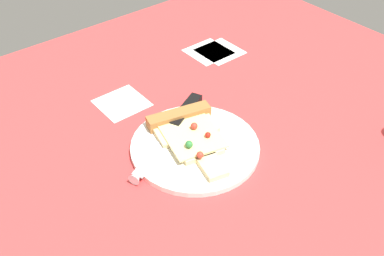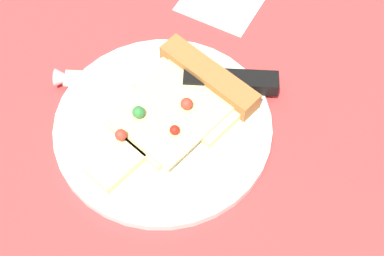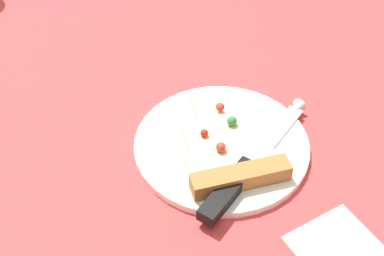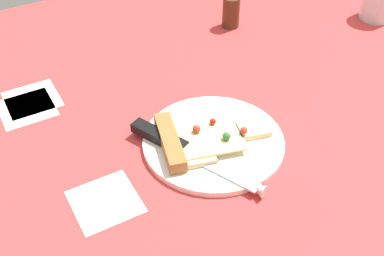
{
  "view_description": "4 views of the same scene",
  "coord_description": "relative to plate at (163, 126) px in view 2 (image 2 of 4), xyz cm",
  "views": [
    {
      "loc": [
        36.97,
        -40.06,
        52.29
      ],
      "look_at": [
        -9.46,
        -2.16,
        1.83
      ],
      "focal_mm": 41.22,
      "sensor_mm": 36.0,
      "label": 1
    },
    {
      "loc": [
        19.49,
        13.4,
        50.68
      ],
      "look_at": [
        -5.93,
        -0.29,
        3.73
      ],
      "focal_mm": 53.71,
      "sensor_mm": 36.0,
      "label": 2
    },
    {
      "loc": [
        -45.65,
        23.51,
        50.09
      ],
      "look_at": [
        -2.78,
        -1.72,
        1.62
      ],
      "focal_mm": 50.22,
      "sensor_mm": 36.0,
      "label": 3
    },
    {
      "loc": [
        -36.58,
        -50.92,
        52.0
      ],
      "look_at": [
        -8.88,
        -1.39,
        2.49
      ],
      "focal_mm": 44.84,
      "sensor_mm": 36.0,
      "label": 4
    }
  ],
  "objects": [
    {
      "name": "ground_plane",
      "position": [
        6.39,
        3.94,
        -2.01
      ],
      "size": [
        116.88,
        116.88,
        3.0
      ],
      "color": "#D13838",
      "rests_on": "ground"
    },
    {
      "name": "plate",
      "position": [
        0.0,
        0.0,
        0.0
      ],
      "size": [
        22.4,
        22.4,
        1.02
      ],
      "primitive_type": "cylinder",
      "color": "white",
      "rests_on": "ground_plane"
    },
    {
      "name": "pizza_slice",
      "position": [
        -2.48,
        0.64,
        1.31
      ],
      "size": [
        18.8,
        13.35,
        2.58
      ],
      "rotation": [
        0.0,
        0.0,
        4.46
      ],
      "color": "beige",
      "rests_on": "plate"
    },
    {
      "name": "knife",
      "position": [
        -5.59,
        0.07,
        1.12
      ],
      "size": [
        12.05,
        22.64,
        2.45
      ],
      "rotation": [
        0.0,
        0.0,
        3.58
      ],
      "color": "silver",
      "rests_on": "plate"
    }
  ]
}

